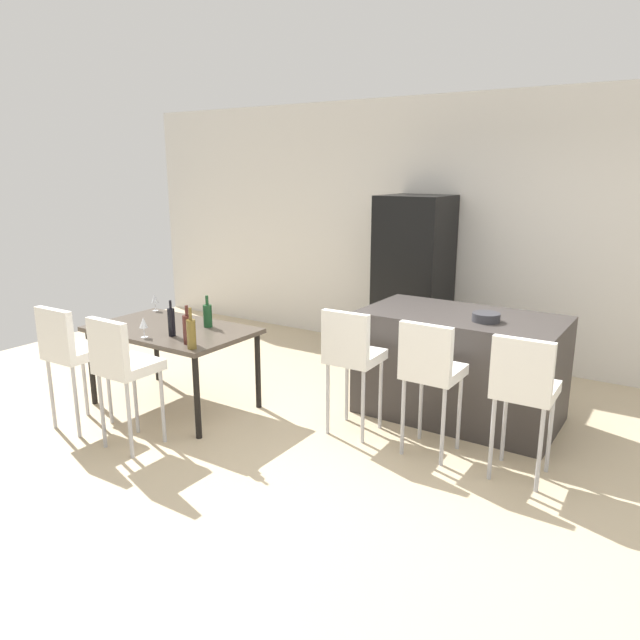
% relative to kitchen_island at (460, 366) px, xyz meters
% --- Properties ---
extents(ground_plane, '(10.00, 10.00, 0.00)m').
position_rel_kitchen_island_xyz_m(ground_plane, '(-0.25, -0.98, -0.46)').
color(ground_plane, '#C6B28E').
extents(back_wall, '(10.00, 0.12, 2.90)m').
position_rel_kitchen_island_xyz_m(back_wall, '(-0.25, 1.69, 0.99)').
color(back_wall, silver).
rests_on(back_wall, ground_plane).
extents(kitchen_island, '(1.67, 0.91, 0.92)m').
position_rel_kitchen_island_xyz_m(kitchen_island, '(0.00, 0.00, 0.00)').
color(kitchen_island, '#383330').
rests_on(kitchen_island, ground_plane).
extents(bar_chair_left, '(0.41, 0.41, 1.05)m').
position_rel_kitchen_island_xyz_m(bar_chair_left, '(-0.60, -0.84, 0.24)').
color(bar_chair_left, white).
rests_on(bar_chair_left, ground_plane).
extents(bar_chair_middle, '(0.41, 0.41, 1.05)m').
position_rel_kitchen_island_xyz_m(bar_chair_middle, '(0.07, -0.84, 0.24)').
color(bar_chair_middle, white).
rests_on(bar_chair_middle, ground_plane).
extents(bar_chair_right, '(0.41, 0.41, 1.05)m').
position_rel_kitchen_island_xyz_m(bar_chair_right, '(0.74, -0.84, 0.24)').
color(bar_chair_right, white).
rests_on(bar_chair_right, ground_plane).
extents(dining_table, '(1.45, 0.89, 0.74)m').
position_rel_kitchen_island_xyz_m(dining_table, '(-2.25, -1.20, 0.22)').
color(dining_table, '#4C4238').
rests_on(dining_table, ground_plane).
extents(dining_chair_near, '(0.41, 0.41, 1.05)m').
position_rel_kitchen_island_xyz_m(dining_chair_near, '(-2.57, -2.00, 0.24)').
color(dining_chair_near, white).
rests_on(dining_chair_near, ground_plane).
extents(dining_chair_far, '(0.40, 0.40, 1.05)m').
position_rel_kitchen_island_xyz_m(dining_chair_far, '(-1.92, -2.00, 0.24)').
color(dining_chair_far, white).
rests_on(dining_chair_far, ground_plane).
extents(wine_bottle_near, '(0.07, 0.07, 0.33)m').
position_rel_kitchen_island_xyz_m(wine_bottle_near, '(-1.64, -1.55, 0.41)').
color(wine_bottle_near, brown).
rests_on(wine_bottle_near, dining_table).
extents(wine_bottle_corner, '(0.08, 0.08, 0.32)m').
position_rel_kitchen_island_xyz_m(wine_bottle_corner, '(-1.76, -1.47, 0.40)').
color(wine_bottle_corner, '#471E19').
rests_on(wine_bottle_corner, dining_table).
extents(wine_bottle_end, '(0.08, 0.08, 0.29)m').
position_rel_kitchen_island_xyz_m(wine_bottle_end, '(-2.00, -1.00, 0.39)').
color(wine_bottle_end, '#194723').
rests_on(wine_bottle_end, dining_table).
extents(wine_bottle_left, '(0.06, 0.06, 0.31)m').
position_rel_kitchen_island_xyz_m(wine_bottle_left, '(-2.04, -1.38, 0.40)').
color(wine_bottle_left, black).
rests_on(wine_bottle_left, dining_table).
extents(wine_glass_middle, '(0.07, 0.07, 0.17)m').
position_rel_kitchen_island_xyz_m(wine_glass_middle, '(-2.87, -0.83, 0.40)').
color(wine_glass_middle, silver).
rests_on(wine_glass_middle, dining_table).
extents(wine_glass_right, '(0.07, 0.07, 0.17)m').
position_rel_kitchen_island_xyz_m(wine_glass_right, '(-2.20, -1.54, 0.40)').
color(wine_glass_right, silver).
rests_on(wine_glass_right, dining_table).
extents(refrigerator, '(0.72, 0.68, 1.84)m').
position_rel_kitchen_island_xyz_m(refrigerator, '(-1.03, 1.25, 0.46)').
color(refrigerator, black).
rests_on(refrigerator, ground_plane).
extents(fruit_bowl, '(0.22, 0.22, 0.07)m').
position_rel_kitchen_island_xyz_m(fruit_bowl, '(0.24, -0.13, 0.50)').
color(fruit_bowl, '#333338').
rests_on(fruit_bowl, kitchen_island).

